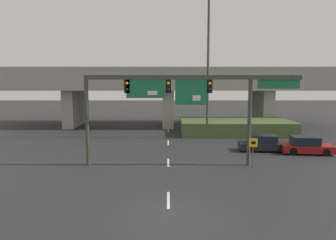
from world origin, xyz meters
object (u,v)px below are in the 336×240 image
Objects in this scene: signal_gantry at (183,93)px; parked_sedan_mid_right at (306,146)px; parked_sedan_near_right at (263,143)px; highway_light_pole_near at (208,50)px; speed_limit_sign at (253,148)px.

parked_sedan_mid_right is (10.58, 3.80, -4.61)m from signal_gantry.
parked_sedan_near_right is 1.01× the size of parked_sedan_mid_right.
highway_light_pole_near is 4.00× the size of parked_sedan_near_right.
speed_limit_sign is at bearing -7.75° from signal_gantry.
signal_gantry reaches higher than speed_limit_sign.
speed_limit_sign is 0.49× the size of parked_sedan_near_right.
signal_gantry is at bearing 172.25° from speed_limit_sign.
speed_limit_sign is at bearing -80.79° from highway_light_pole_near.
highway_light_pole_near reaches higher than signal_gantry.
signal_gantry is 11.94m from highway_light_pole_near.
parked_sedan_near_right is 3.45m from parked_sedan_mid_right.
parked_sedan_near_right is at bearing 169.01° from parked_sedan_mid_right.
highway_light_pole_near is 13.39m from parked_sedan_mid_right.
signal_gantry reaches higher than parked_sedan_mid_right.
speed_limit_sign reaches higher than parked_sedan_mid_right.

